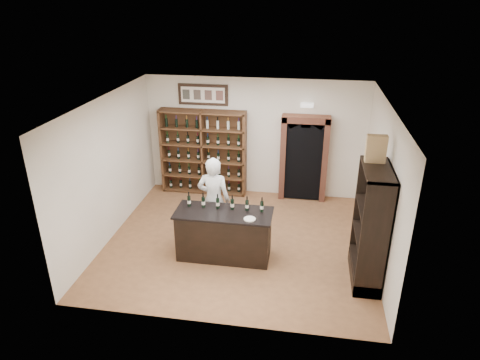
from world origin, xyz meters
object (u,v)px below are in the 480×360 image
wine_crate (376,149)px  shopkeeper (214,200)px  tasting_counter (224,235)px  side_cabinet (370,243)px  wine_shelf (204,152)px  counter_bottle_0 (189,201)px

wine_crate → shopkeeper: bearing=167.5°
tasting_counter → shopkeeper: 0.82m
tasting_counter → wine_crate: (2.66, -0.00, 1.95)m
shopkeeper → wine_crate: size_ratio=3.88×
tasting_counter → side_cabinet: side_cabinet is taller
wine_shelf → shopkeeper: wine_shelf is taller
tasting_counter → counter_bottle_0: (-0.72, 0.14, 0.61)m
tasting_counter → counter_bottle_0: 0.96m
wine_shelf → counter_bottle_0: 2.81m
wine_shelf → wine_crate: size_ratio=4.58×
counter_bottle_0 → wine_crate: wine_crate is taller
side_cabinet → shopkeeper: (-3.05, 0.90, 0.18)m
side_cabinet → wine_shelf: bearing=139.8°
counter_bottle_0 → shopkeeper: bearing=49.5°
shopkeeper → side_cabinet: bearing=165.0°
wine_shelf → tasting_counter: wine_shelf is taller
counter_bottle_0 → shopkeeper: (0.39, 0.46, -0.17)m
wine_shelf → tasting_counter: (1.10, -2.93, -0.61)m
wine_crate → tasting_counter: bearing=179.0°
counter_bottle_0 → side_cabinet: (3.44, -0.44, -0.35)m
counter_bottle_0 → wine_crate: bearing=-2.5°
side_cabinet → tasting_counter: bearing=173.7°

